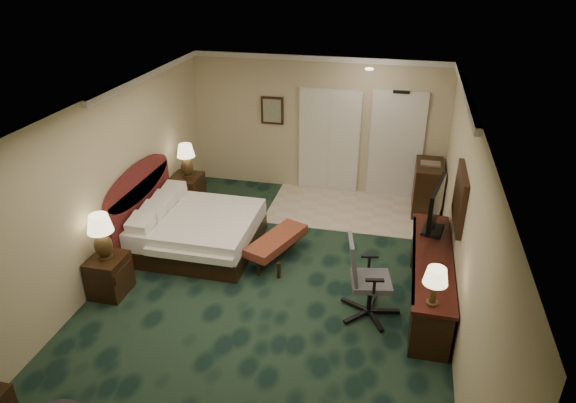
% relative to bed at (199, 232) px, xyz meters
% --- Properties ---
extents(floor, '(5.00, 7.50, 0.00)m').
position_rel_bed_xyz_m(floor, '(1.47, -1.01, -0.29)').
color(floor, black).
rests_on(floor, ground).
extents(ceiling, '(5.00, 7.50, 0.00)m').
position_rel_bed_xyz_m(ceiling, '(1.47, -1.01, 2.41)').
color(ceiling, white).
rests_on(ceiling, wall_back).
extents(wall_back, '(5.00, 0.00, 2.70)m').
position_rel_bed_xyz_m(wall_back, '(1.47, 2.74, 1.06)').
color(wall_back, '#B6AA8B').
rests_on(wall_back, ground).
extents(wall_left, '(0.00, 7.50, 2.70)m').
position_rel_bed_xyz_m(wall_left, '(-1.03, -1.01, 1.06)').
color(wall_left, '#B6AA8B').
rests_on(wall_left, ground).
extents(wall_right, '(0.00, 7.50, 2.70)m').
position_rel_bed_xyz_m(wall_right, '(3.97, -1.01, 1.06)').
color(wall_right, '#B6AA8B').
rests_on(wall_right, ground).
extents(crown_molding, '(5.00, 7.50, 0.10)m').
position_rel_bed_xyz_m(crown_molding, '(1.47, -1.01, 2.36)').
color(crown_molding, silver).
rests_on(crown_molding, wall_back).
extents(tile_patch, '(3.20, 1.70, 0.01)m').
position_rel_bed_xyz_m(tile_patch, '(2.37, 1.89, -0.29)').
color(tile_patch, beige).
rests_on(tile_patch, ground).
extents(headboard, '(0.12, 2.00, 1.40)m').
position_rel_bed_xyz_m(headboard, '(-0.97, -0.01, 0.41)').
color(headboard, '#440F0E').
rests_on(headboard, ground).
extents(entry_door, '(1.02, 0.06, 2.18)m').
position_rel_bed_xyz_m(entry_door, '(3.02, 2.71, 0.76)').
color(entry_door, silver).
rests_on(entry_door, ground).
extents(closet_doors, '(1.20, 0.06, 2.10)m').
position_rel_bed_xyz_m(closet_doors, '(1.72, 2.70, 0.76)').
color(closet_doors, beige).
rests_on(closet_doors, ground).
extents(wall_art, '(0.45, 0.06, 0.55)m').
position_rel_bed_xyz_m(wall_art, '(0.57, 2.70, 1.31)').
color(wall_art, slate).
rests_on(wall_art, wall_back).
extents(wall_mirror, '(0.05, 0.95, 0.75)m').
position_rel_bed_xyz_m(wall_mirror, '(3.93, -0.41, 1.26)').
color(wall_mirror, white).
rests_on(wall_mirror, wall_right).
extents(bed, '(1.86, 1.72, 0.59)m').
position_rel_bed_xyz_m(bed, '(0.00, 0.00, 0.00)').
color(bed, white).
rests_on(bed, ground).
extents(nightstand_near, '(0.47, 0.54, 0.59)m').
position_rel_bed_xyz_m(nightstand_near, '(-0.77, -1.46, 0.00)').
color(nightstand_near, black).
rests_on(nightstand_near, ground).
extents(nightstand_far, '(0.53, 0.61, 0.66)m').
position_rel_bed_xyz_m(nightstand_far, '(-0.75, 1.29, 0.04)').
color(nightstand_far, black).
rests_on(nightstand_far, ground).
extents(lamp_near, '(0.41, 0.41, 0.67)m').
position_rel_bed_xyz_m(lamp_near, '(-0.79, -1.45, 0.63)').
color(lamp_near, '#2F2013').
rests_on(lamp_near, nightstand_near).
extents(lamp_far, '(0.40, 0.40, 0.62)m').
position_rel_bed_xyz_m(lamp_far, '(-0.72, 1.33, 0.68)').
color(lamp_far, '#2F2013').
rests_on(lamp_far, nightstand_far).
extents(bed_bench, '(0.82, 1.27, 0.41)m').
position_rel_bed_xyz_m(bed_bench, '(1.34, -0.06, -0.09)').
color(bed_bench, maroon).
rests_on(bed_bench, ground).
extents(desk, '(0.54, 2.50, 0.72)m').
position_rel_bed_xyz_m(desk, '(3.68, -0.62, 0.07)').
color(desk, black).
rests_on(desk, ground).
extents(tv, '(0.28, 0.98, 0.77)m').
position_rel_bed_xyz_m(tv, '(3.69, 0.10, 0.81)').
color(tv, black).
rests_on(tv, desk).
extents(desk_lamp, '(0.36, 0.36, 0.51)m').
position_rel_bed_xyz_m(desk_lamp, '(3.65, -1.66, 0.68)').
color(desk_lamp, '#2F2013').
rests_on(desk_lamp, desk).
extents(desk_chair, '(0.80, 0.76, 1.17)m').
position_rel_bed_xyz_m(desk_chair, '(2.90, -1.10, 0.29)').
color(desk_chair, '#484848').
rests_on(desk_chair, ground).
extents(minibar, '(0.50, 0.90, 0.95)m').
position_rel_bed_xyz_m(minibar, '(3.67, 2.19, 0.18)').
color(minibar, black).
rests_on(minibar, ground).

